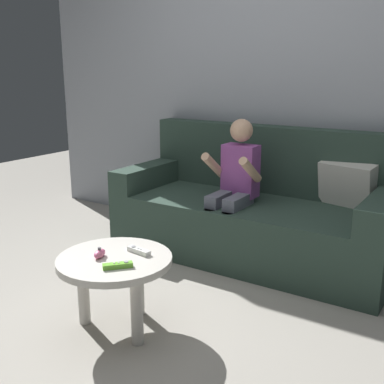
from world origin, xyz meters
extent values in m
plane|color=#9E998E|center=(0.00, 0.00, 0.00)|extent=(8.94, 8.94, 0.00)
cube|color=#999EA8|center=(0.00, 1.78, 1.25)|extent=(4.47, 0.05, 2.50)
cube|color=#2D4238|center=(0.01, 1.34, 0.20)|extent=(1.92, 0.80, 0.41)
cube|color=#2D4238|center=(0.01, 1.66, 0.65)|extent=(1.92, 0.16, 0.49)
cube|color=#2D4238|center=(-0.86, 1.34, 0.49)|extent=(0.18, 0.80, 0.17)
cube|color=silver|center=(0.59, 1.58, 0.55)|extent=(0.39, 0.25, 0.31)
cylinder|color=slate|center=(-0.13, 1.01, 0.20)|extent=(0.08, 0.08, 0.41)
cylinder|color=slate|center=(0.00, 1.01, 0.20)|extent=(0.08, 0.08, 0.41)
cube|color=slate|center=(-0.13, 1.15, 0.44)|extent=(0.09, 0.29, 0.09)
cube|color=slate|center=(0.00, 1.15, 0.44)|extent=(0.09, 0.29, 0.09)
cube|color=#994C9E|center=(-0.07, 1.30, 0.62)|extent=(0.23, 0.14, 0.36)
cylinder|color=#DBAA87|center=(-0.20, 1.17, 0.67)|extent=(0.06, 0.26, 0.20)
cylinder|color=#DBAA87|center=(0.07, 1.17, 0.67)|extent=(0.06, 0.26, 0.20)
sphere|color=#DBAA87|center=(-0.07, 1.30, 0.90)|extent=(0.15, 0.15, 0.15)
cylinder|color=beige|center=(-0.14, 0.09, 0.37)|extent=(0.57, 0.57, 0.04)
cylinder|color=beige|center=(-0.32, 0.04, 0.18)|extent=(0.06, 0.06, 0.36)
cylinder|color=beige|center=(0.04, 0.04, 0.18)|extent=(0.06, 0.06, 0.36)
cylinder|color=beige|center=(-0.14, 0.27, 0.18)|extent=(0.06, 0.06, 0.36)
cube|color=#72C638|center=(-0.04, 0.00, 0.40)|extent=(0.12, 0.13, 0.02)
cylinder|color=#99999E|center=(-0.01, 0.03, 0.42)|extent=(0.02, 0.02, 0.00)
cylinder|color=silver|center=(-0.03, 0.01, 0.42)|extent=(0.01, 0.01, 0.00)
cylinder|color=silver|center=(-0.05, -0.01, 0.42)|extent=(0.01, 0.01, 0.00)
ellipsoid|color=pink|center=(-0.20, 0.05, 0.41)|extent=(0.07, 0.10, 0.04)
cylinder|color=#4C4C51|center=(-0.20, 0.05, 0.44)|extent=(0.02, 0.02, 0.01)
cube|color=white|center=(-0.07, 0.20, 0.40)|extent=(0.14, 0.05, 0.02)
cylinder|color=#99999E|center=(-0.11, 0.20, 0.42)|extent=(0.02, 0.02, 0.00)
cylinder|color=silver|center=(-0.07, 0.20, 0.42)|extent=(0.01, 0.01, 0.00)
cylinder|color=silver|center=(-0.05, 0.20, 0.42)|extent=(0.01, 0.01, 0.00)
camera|label=1|loc=(1.38, -1.55, 1.30)|focal=44.46mm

